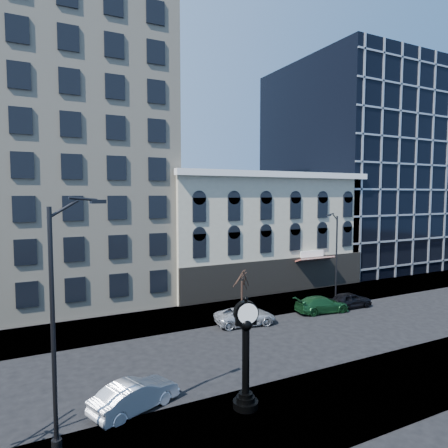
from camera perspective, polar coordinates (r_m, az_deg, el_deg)
ground at (r=27.12m, az=0.07°, el=-17.84°), size 160.00×160.00×0.00m
sidewalk_far at (r=34.01m, az=-6.23°, el=-13.12°), size 160.00×6.00×0.12m
sidewalk_near at (r=20.98m, az=11.07°, el=-24.73°), size 160.00×6.00×0.12m
cream_tower at (r=42.60m, az=-20.00°, el=16.36°), size 15.90×15.40×42.50m
victorian_row at (r=45.07m, az=4.48°, el=-1.12°), size 22.60×11.19×12.50m
glass_office at (r=61.43m, az=18.25°, el=7.58°), size 20.00×20.15×28.00m
street_clock at (r=19.78m, az=3.12°, el=-18.55°), size 1.21×1.21×5.35m
street_lamp_near at (r=16.80m, az=-21.07°, el=-4.24°), size 2.61×0.83×10.18m
street_lamp_far at (r=38.32m, az=15.47°, el=-1.35°), size 2.07×1.11×8.54m
bare_tree_far at (r=34.99m, az=2.59°, el=-7.30°), size 2.38×2.38×4.08m
car_near_b at (r=20.94m, az=-12.60°, el=-22.79°), size 4.58×2.98×1.43m
car_far_a at (r=32.13m, az=3.05°, el=-13.01°), size 5.09×2.91×1.34m
car_far_b at (r=36.21m, az=13.80°, el=-11.08°), size 5.04×2.56×1.40m
car_far_c at (r=38.28m, az=17.53°, el=-10.31°), size 4.20×1.79×1.42m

